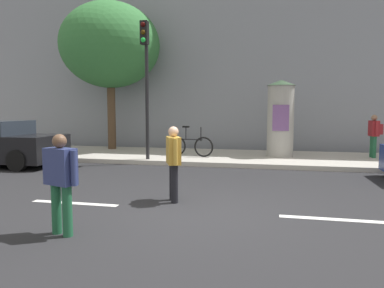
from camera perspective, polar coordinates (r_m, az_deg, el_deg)
ground_plane at (r=6.75m, az=0.37°, el=-10.35°), size 80.00×80.00×0.00m
sidewalk_curb at (r=13.53m, az=6.75°, el=-2.09°), size 36.00×4.00×0.15m
lane_markings at (r=6.75m, az=0.37°, el=-10.31°), size 25.80×0.16×0.01m
building_backdrop at (r=18.82m, az=8.63°, el=17.48°), size 36.00×5.00×11.57m
traffic_light at (r=12.40m, az=-7.22°, el=11.62°), size 0.24×0.45×4.53m
poster_column at (r=13.51m, az=13.61°, el=3.98°), size 1.03×1.03×2.72m
street_tree at (r=16.15m, az=-12.62°, el=14.70°), size 4.13×4.13×6.10m
pedestrian_with_bag at (r=5.64m, az=-19.75°, el=-4.79°), size 0.62×0.38×1.48m
pedestrian_with_backpack at (r=7.25m, az=-2.89°, el=-2.16°), size 0.41×0.62×1.50m
pedestrian_in_red_top at (r=14.24m, az=26.50°, el=1.64°), size 0.42×0.62×1.50m
bicycle_leaning at (r=13.13m, az=-0.32°, el=-0.24°), size 1.76×0.36×1.09m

